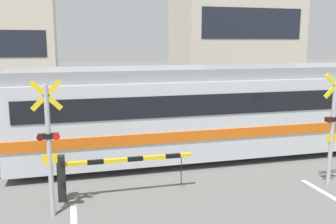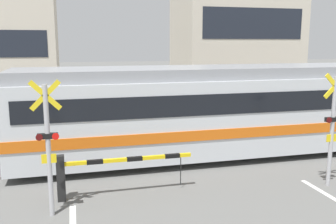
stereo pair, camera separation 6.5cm
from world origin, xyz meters
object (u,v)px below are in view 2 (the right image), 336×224
(crossing_signal_left, at_px, (48,143))
(crossing_barrier_far, at_px, (213,118))
(crossing_barrier_near, at_px, (94,169))
(crossing_signal_right, at_px, (332,125))
(pedestrian, at_px, (112,106))
(commuter_train, at_px, (255,106))

(crossing_signal_left, bearing_deg, crossing_barrier_far, 44.26)
(crossing_barrier_far, distance_m, crossing_signal_left, 8.82)
(crossing_barrier_near, height_order, crossing_signal_left, crossing_signal_left)
(crossing_signal_left, xyz_separation_m, crossing_signal_right, (7.29, 0.00, 0.00))
(crossing_signal_left, xyz_separation_m, pedestrian, (2.32, 8.84, -0.70))
(crossing_signal_right, bearing_deg, pedestrian, 119.33)
(commuter_train, bearing_deg, pedestrian, 130.47)
(crossing_barrier_near, xyz_separation_m, crossing_barrier_far, (5.27, 5.33, 0.00))
(commuter_train, distance_m, pedestrian, 7.01)
(crossing_signal_left, height_order, pedestrian, crossing_signal_left)
(pedestrian, bearing_deg, crossing_signal_right, -60.67)
(commuter_train, distance_m, crossing_signal_left, 7.71)
(crossing_barrier_near, xyz_separation_m, pedestrian, (1.31, 8.05, 0.26))
(crossing_signal_left, relative_size, pedestrian, 1.78)
(crossing_signal_right, bearing_deg, crossing_barrier_near, 172.85)
(crossing_signal_left, bearing_deg, crossing_signal_right, 0.00)
(crossing_barrier_far, bearing_deg, crossing_barrier_near, -134.66)
(crossing_barrier_near, height_order, crossing_barrier_far, same)
(crossing_barrier_far, bearing_deg, pedestrian, 145.48)
(crossing_barrier_near, bearing_deg, crossing_signal_left, -142.05)
(crossing_barrier_near, bearing_deg, crossing_barrier_far, 45.34)
(crossing_signal_left, distance_m, crossing_signal_right, 7.29)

